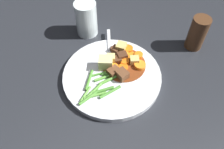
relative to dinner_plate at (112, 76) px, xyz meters
The scene contains 34 objects.
ground_plane 0.01m from the dinner_plate, ahead, with size 3.00×3.00×0.00m, color #26282D.
dinner_plate is the anchor object (origin of this frame).
stew_sauce 0.05m from the dinner_plate, 13.07° to the left, with size 0.13×0.13×0.00m, color brown.
carrot_slice_0 0.03m from the dinner_plate, 42.24° to the left, with size 0.03×0.03×0.01m, color orange.
carrot_slice_1 0.11m from the dinner_plate, 28.81° to the left, with size 0.03×0.03×0.01m, color orange.
carrot_slice_2 0.09m from the dinner_plate, 14.28° to the right, with size 0.03×0.03×0.01m, color orange.
carrot_slice_3 0.06m from the dinner_plate, 16.29° to the left, with size 0.03×0.03×0.01m, color orange.
carrot_slice_4 0.11m from the dinner_plate, ahead, with size 0.03×0.03×0.01m, color orange.
carrot_slice_5 0.09m from the dinner_plate, 13.01° to the left, with size 0.03×0.03×0.01m, color orange.
carrot_slice_6 0.09m from the dinner_plate, 32.63° to the left, with size 0.03×0.03×0.01m, color orange.
carrot_slice_7 0.04m from the dinner_plate, ahead, with size 0.03×0.03×0.01m, color orange.
potato_chunk_0 0.04m from the dinner_plate, 84.98° to the left, with size 0.03×0.04×0.04m, color #EAD68C.
potato_chunk_1 0.06m from the dinner_plate, 60.53° to the left, with size 0.02×0.02×0.02m, color #E5CC7A.
potato_chunk_2 0.08m from the dinner_plate, ahead, with size 0.03×0.02×0.02m, color #DBBC6B.
potato_chunk_3 0.10m from the dinner_plate, 40.11° to the left, with size 0.03×0.03×0.03m, color #DBBC6B.
meat_chunk_0 0.09m from the dinner_plate, 49.92° to the left, with size 0.03×0.02×0.02m, color #56331E.
meat_chunk_1 0.07m from the dinner_plate, 30.47° to the left, with size 0.03×0.02×0.02m, color #4C2B19.
meat_chunk_2 0.04m from the dinner_plate, 51.40° to the right, with size 0.03×0.03×0.03m, color brown.
meat_chunk_3 0.05m from the dinner_plate, 37.98° to the left, with size 0.02×0.02×0.02m, color #4C2B19.
meat_chunk_4 0.02m from the dinner_plate, 11.49° to the left, with size 0.02×0.03×0.02m, color brown.
green_bean_0 0.10m from the dinner_plate, 160.98° to the right, with size 0.01×0.01×0.07m, color #4C8E33.
green_bean_1 0.03m from the dinner_plate, 147.23° to the right, with size 0.01×0.01×0.06m, color #599E38.
green_bean_2 0.01m from the dinner_plate, 86.97° to the right, with size 0.01×0.01×0.06m, color #4C8E33.
green_bean_3 0.07m from the dinner_plate, 166.04° to the left, with size 0.01×0.01×0.07m, color #4C8E33.
green_bean_4 0.06m from the dinner_plate, 146.23° to the right, with size 0.01×0.01×0.06m, color #4C8E33.
green_bean_5 0.10m from the dinner_plate, 169.58° to the right, with size 0.01×0.01×0.05m, color #66AD42.
green_bean_6 0.06m from the dinner_plate, 127.84° to the right, with size 0.01×0.01×0.07m, color #4C8E33.
green_bean_7 0.09m from the dinner_plate, 155.30° to the right, with size 0.01×0.01×0.06m, color #66AD42.
green_bean_8 0.02m from the dinner_plate, behind, with size 0.01×0.01×0.07m, color #66AD42.
green_bean_9 0.08m from the dinner_plate, 163.51° to the right, with size 0.01×0.01×0.05m, color #599E38.
green_bean_10 0.03m from the dinner_plate, 141.57° to the left, with size 0.01×0.01×0.07m, color #4C8E33.
fork 0.10m from the dinner_plate, 61.41° to the left, with size 0.10×0.16×0.00m.
water_glass 0.22m from the dinner_plate, 79.74° to the left, with size 0.07×0.07×0.12m, color silver.
pepper_mill 0.30m from the dinner_plate, ahead, with size 0.05×0.05×0.11m, color #4C2D19.
Camera 1 is at (-0.22, -0.33, 0.55)m, focal length 37.02 mm.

